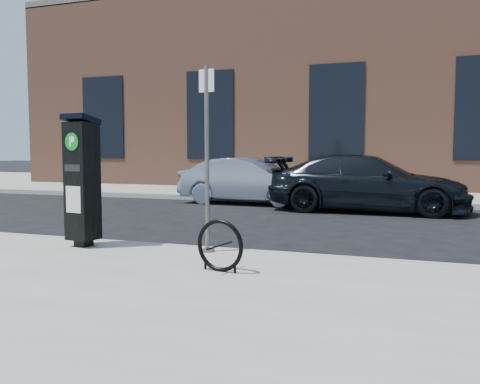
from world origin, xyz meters
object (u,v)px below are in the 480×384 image
at_px(parking_kiosk, 82,179).
at_px(bike_rack, 220,246).
at_px(car_silver, 250,181).
at_px(sign_pole, 207,160).
at_px(car_dark, 367,183).

xyz_separation_m(parking_kiosk, bike_rack, (2.52, -0.81, -0.70)).
bearing_deg(car_silver, sign_pole, -161.91).
relative_size(car_silver, car_dark, 0.82).
bearing_deg(sign_pole, bike_rack, -54.48).
distance_m(bike_rack, car_silver, 9.11).
xyz_separation_m(parking_kiosk, sign_pole, (1.92, 0.24, 0.28)).
bearing_deg(bike_rack, car_silver, 116.29).
distance_m(sign_pole, bike_rack, 1.56).
height_order(parking_kiosk, sign_pole, sign_pole).
distance_m(parking_kiosk, sign_pole, 1.95).
distance_m(parking_kiosk, bike_rack, 2.74).
distance_m(sign_pole, car_dark, 7.15).
height_order(parking_kiosk, car_silver, parking_kiosk).
relative_size(parking_kiosk, car_dark, 0.39).
distance_m(parking_kiosk, car_silver, 7.95).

